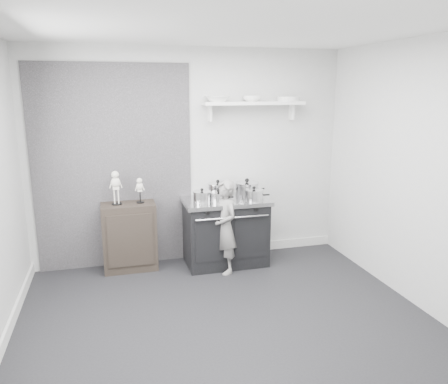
{
  "coord_description": "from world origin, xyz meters",
  "views": [
    {
      "loc": [
        -1.01,
        -3.63,
        2.2
      ],
      "look_at": [
        0.22,
        0.95,
        1.07
      ],
      "focal_mm": 35.0,
      "sensor_mm": 36.0,
      "label": 1
    }
  ],
  "objects": [
    {
      "name": "ground",
      "position": [
        0.0,
        0.0,
        0.0
      ],
      "size": [
        4.0,
        4.0,
        0.0
      ],
      "primitive_type": "plane",
      "color": "black",
      "rests_on": "ground"
    },
    {
      "name": "pot_front_center",
      "position": [
        0.25,
        1.34,
        0.92
      ],
      "size": [
        0.29,
        0.21,
        0.16
      ],
      "color": "silver",
      "rests_on": "stove"
    },
    {
      "name": "bowl_large",
      "position": [
        0.33,
        1.67,
        2.08
      ],
      "size": [
        0.3,
        0.3,
        0.07
      ],
      "primitive_type": "imported",
      "color": "white",
      "rests_on": "wall_shelf"
    },
    {
      "name": "side_cabinet",
      "position": [
        -0.81,
        1.61,
        0.42
      ],
      "size": [
        0.65,
        0.38,
        0.84
      ],
      "primitive_type": "cube",
      "color": "black",
      "rests_on": "ground"
    },
    {
      "name": "skeleton_full",
      "position": [
        -0.94,
        1.61,
        1.08
      ],
      "size": [
        0.13,
        0.09,
        0.47
      ],
      "primitive_type": null,
      "color": "silver",
      "rests_on": "side_cabinet"
    },
    {
      "name": "plate_stack",
      "position": [
        1.27,
        1.67,
        2.07
      ],
      "size": [
        0.28,
        0.28,
        0.06
      ],
      "primitive_type": "cylinder",
      "color": "silver",
      "rests_on": "wall_shelf"
    },
    {
      "name": "stove",
      "position": [
        0.38,
        1.48,
        0.43
      ],
      "size": [
        1.06,
        0.66,
        0.85
      ],
      "color": "black",
      "rests_on": "ground"
    },
    {
      "name": "pot_back_left",
      "position": [
        0.32,
        1.63,
        0.94
      ],
      "size": [
        0.35,
        0.26,
        0.22
      ],
      "color": "silver",
      "rests_on": "stove"
    },
    {
      "name": "pot_front_left",
      "position": [
        0.06,
        1.39,
        0.92
      ],
      "size": [
        0.31,
        0.22,
        0.18
      ],
      "color": "silver",
      "rests_on": "stove"
    },
    {
      "name": "pot_front_right",
      "position": [
        0.7,
        1.31,
        0.92
      ],
      "size": [
        0.32,
        0.23,
        0.18
      ],
      "color": "silver",
      "rests_on": "stove"
    },
    {
      "name": "bowl_small",
      "position": [
        0.78,
        1.67,
        2.08
      ],
      "size": [
        0.23,
        0.23,
        0.07
      ],
      "primitive_type": "imported",
      "color": "white",
      "rests_on": "wall_shelf"
    },
    {
      "name": "room_shell",
      "position": [
        -0.09,
        0.15,
        1.64
      ],
      "size": [
        4.02,
        3.62,
        2.71
      ],
      "color": "beige",
      "rests_on": "ground"
    },
    {
      "name": "pot_back_right",
      "position": [
        0.69,
        1.57,
        0.94
      ],
      "size": [
        0.39,
        0.31,
        0.23
      ],
      "color": "silver",
      "rests_on": "stove"
    },
    {
      "name": "child",
      "position": [
        0.3,
        1.21,
        0.57
      ],
      "size": [
        0.37,
        0.47,
        1.15
      ],
      "primitive_type": "imported",
      "rotation": [
        0.0,
        0.0,
        -1.33
      ],
      "color": "gray",
      "rests_on": "ground"
    },
    {
      "name": "wall_shelf",
      "position": [
        0.8,
        1.68,
        2.01
      ],
      "size": [
        1.3,
        0.26,
        0.24
      ],
      "color": "white",
      "rests_on": "room_shell"
    },
    {
      "name": "skeleton_torso",
      "position": [
        -0.66,
        1.61,
        1.02
      ],
      "size": [
        0.1,
        0.06,
        0.35
      ],
      "primitive_type": null,
      "color": "silver",
      "rests_on": "side_cabinet"
    }
  ]
}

